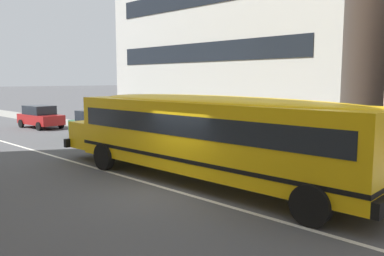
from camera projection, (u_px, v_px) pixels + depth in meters
name	position (u px, v px, depth m)	size (l,w,h in m)	color
ground_plane	(176.00, 191.00, 12.45)	(400.00, 400.00, 0.00)	#4C4C4F
sidewalk_far	(294.00, 158.00, 17.63)	(120.00, 3.00, 0.01)	gray
lane_centreline	(176.00, 191.00, 12.45)	(110.00, 0.16, 0.01)	silver
school_bus	(204.00, 131.00, 13.35)	(13.44, 3.18, 3.00)	yellow
parked_car_red_end_of_row	(40.00, 116.00, 28.68)	(3.99, 2.07, 1.64)	maroon
parked_car_green_far_corner	(97.00, 124.00, 23.89)	(3.94, 1.96, 1.64)	#236038
apartment_block_far_left	(256.00, 34.00, 26.76)	(17.03, 11.07, 13.30)	#B7B7B2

